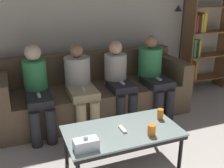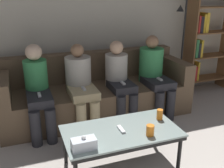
# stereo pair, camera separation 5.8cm
# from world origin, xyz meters

# --- Properties ---
(wall_back) EXTENTS (12.00, 0.06, 2.60)m
(wall_back) POSITION_xyz_m (0.00, 4.16, 1.30)
(wall_back) COLOR #B7B2A3
(wall_back) RESTS_ON ground_plane
(couch) EXTENTS (2.70, 0.92, 0.89)m
(couch) POSITION_xyz_m (0.00, 3.62, 0.32)
(couch) COLOR brown
(couch) RESTS_ON ground_plane
(coffee_table) EXTENTS (1.17, 0.63, 0.44)m
(coffee_table) POSITION_xyz_m (-0.13, 2.29, 0.40)
(coffee_table) COLOR #8C9E99
(coffee_table) RESTS_ON ground_plane
(cup_near_left) EXTENTS (0.08, 0.08, 0.11)m
(cup_near_left) POSITION_xyz_m (0.09, 2.10, 0.50)
(cup_near_left) COLOR orange
(cup_near_left) RESTS_ON coffee_table
(cup_near_right) EXTENTS (0.07, 0.07, 0.12)m
(cup_near_right) POSITION_xyz_m (0.35, 2.36, 0.50)
(cup_near_right) COLOR orange
(cup_near_right) RESTS_ON coffee_table
(tissue_box) EXTENTS (0.22, 0.12, 0.13)m
(tissue_box) POSITION_xyz_m (-0.57, 2.10, 0.49)
(tissue_box) COLOR silver
(tissue_box) RESTS_ON coffee_table
(game_remote) EXTENTS (0.04, 0.15, 0.02)m
(game_remote) POSITION_xyz_m (-0.13, 2.29, 0.45)
(game_remote) COLOR white
(game_remote) RESTS_ON coffee_table
(bookshelf) EXTENTS (0.84, 0.32, 1.71)m
(bookshelf) POSITION_xyz_m (2.11, 3.93, 0.86)
(bookshelf) COLOR brown
(bookshelf) RESTS_ON ground_plane
(standing_lamp) EXTENTS (0.31, 0.26, 1.76)m
(standing_lamp) POSITION_xyz_m (1.57, 3.78, 1.08)
(standing_lamp) COLOR black
(standing_lamp) RESTS_ON ground_plane
(seated_person_left_end) EXTENTS (0.31, 0.71, 1.14)m
(seated_person_left_end) POSITION_xyz_m (-0.84, 3.38, 0.61)
(seated_person_left_end) COLOR #28282D
(seated_person_left_end) RESTS_ON ground_plane
(seated_person_mid_left) EXTENTS (0.35, 0.72, 1.10)m
(seated_person_mid_left) POSITION_xyz_m (-0.28, 3.40, 0.60)
(seated_person_mid_left) COLOR tan
(seated_person_mid_left) RESTS_ON ground_plane
(seated_person_mid_right) EXTENTS (0.32, 0.64, 1.11)m
(seated_person_mid_right) POSITION_xyz_m (0.28, 3.40, 0.60)
(seated_person_mid_right) COLOR #28282D
(seated_person_mid_right) RESTS_ON ground_plane
(seated_person_right_end) EXTENTS (0.36, 0.71, 1.15)m
(seated_person_right_end) POSITION_xyz_m (0.84, 3.41, 0.63)
(seated_person_right_end) COLOR #28282D
(seated_person_right_end) RESTS_ON ground_plane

